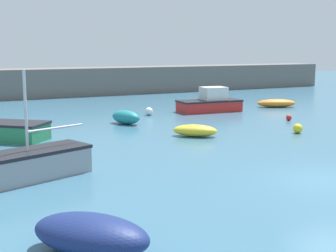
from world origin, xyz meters
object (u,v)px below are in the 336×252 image
object	(u,v)px
mooring_buoy_white	(149,111)
open_tender_yellow	(276,103)
motorboat_grey_hull	(210,103)
rowboat_blue_near	(91,234)
dinghy_near_pier	(126,117)
mooring_buoy_yellow	(298,128)
sailboat_short_mast	(28,165)
mooring_buoy_red	(289,118)
fishing_dinghy_green	(195,131)

from	to	relation	value
mooring_buoy_white	open_tender_yellow	bearing A→B (deg)	-2.28
open_tender_yellow	motorboat_grey_hull	world-z (taller)	motorboat_grey_hull
rowboat_blue_near	dinghy_near_pier	world-z (taller)	rowboat_blue_near
motorboat_grey_hull	mooring_buoy_yellow	bearing A→B (deg)	91.11
sailboat_short_mast	open_tender_yellow	size ratio (longest dim) A/B	1.45
mooring_buoy_yellow	rowboat_blue_near	bearing A→B (deg)	-147.41
open_tender_yellow	motorboat_grey_hull	distance (m)	5.95
rowboat_blue_near	mooring_buoy_yellow	world-z (taller)	rowboat_blue_near
sailboat_short_mast	rowboat_blue_near	size ratio (longest dim) A/B	1.51
rowboat_blue_near	motorboat_grey_hull	bearing A→B (deg)	100.92
sailboat_short_mast	mooring_buoy_white	world-z (taller)	sailboat_short_mast
sailboat_short_mast	mooring_buoy_red	bearing A→B (deg)	-178.89
rowboat_blue_near	mooring_buoy_red	xyz separation A→B (m)	(17.13, 12.94, -0.25)
motorboat_grey_hull	dinghy_near_pier	distance (m)	7.94
sailboat_short_mast	dinghy_near_pier	world-z (taller)	sailboat_short_mast
rowboat_blue_near	mooring_buoy_white	world-z (taller)	rowboat_blue_near
fishing_dinghy_green	motorboat_grey_hull	xyz separation A→B (m)	(5.89, 7.86, 0.32)
dinghy_near_pier	mooring_buoy_white	xyz separation A→B (m)	(2.79, 2.74, -0.14)
dinghy_near_pier	mooring_buoy_red	world-z (taller)	dinghy_near_pier
fishing_dinghy_green	rowboat_blue_near	bearing A→B (deg)	90.62
rowboat_blue_near	mooring_buoy_yellow	distance (m)	17.21
sailboat_short_mast	fishing_dinghy_green	bearing A→B (deg)	-173.89
mooring_buoy_red	mooring_buoy_yellow	xyz separation A→B (m)	(-2.63, -3.67, 0.08)
mooring_buoy_white	mooring_buoy_yellow	size ratio (longest dim) A/B	1.04
rowboat_blue_near	mooring_buoy_red	distance (m)	21.47
open_tender_yellow	mooring_buoy_white	bearing A→B (deg)	22.40
open_tender_yellow	dinghy_near_pier	size ratio (longest dim) A/B	1.37
fishing_dinghy_green	rowboat_blue_near	size ratio (longest dim) A/B	0.79
fishing_dinghy_green	mooring_buoy_white	distance (m)	8.20
fishing_dinghy_green	mooring_buoy_red	size ratio (longest dim) A/B	6.68
motorboat_grey_hull	mooring_buoy_red	bearing A→B (deg)	113.88
fishing_dinghy_green	open_tender_yellow	distance (m)	14.10
dinghy_near_pier	motorboat_grey_hull	bearing A→B (deg)	87.08
mooring_buoy_yellow	mooring_buoy_white	bearing A→B (deg)	113.25
dinghy_near_pier	mooring_buoy_yellow	size ratio (longest dim) A/B	4.52
mooring_buoy_red	dinghy_near_pier	bearing A→B (deg)	160.43
mooring_buoy_yellow	motorboat_grey_hull	bearing A→B (deg)	86.86
open_tender_yellow	dinghy_near_pier	world-z (taller)	dinghy_near_pier
motorboat_grey_hull	mooring_buoy_yellow	xyz separation A→B (m)	(-0.52, -9.58, -0.37)
sailboat_short_mast	mooring_buoy_white	bearing A→B (deg)	-148.61
sailboat_short_mast	rowboat_blue_near	xyz separation A→B (m)	(0.06, -6.72, -0.08)
dinghy_near_pier	mooring_buoy_red	distance (m)	10.24
dinghy_near_pier	mooring_buoy_red	size ratio (longest dim) A/B	6.45
rowboat_blue_near	motorboat_grey_hull	size ratio (longest dim) A/B	0.66
sailboat_short_mast	mooring_buoy_white	distance (m)	16.13
fishing_dinghy_green	rowboat_blue_near	distance (m)	14.29
rowboat_blue_near	mooring_buoy_red	size ratio (longest dim) A/B	8.49
mooring_buoy_yellow	sailboat_short_mast	bearing A→B (deg)	-170.07
motorboat_grey_hull	dinghy_near_pier	size ratio (longest dim) A/B	2.00
motorboat_grey_hull	dinghy_near_pier	bearing A→B (deg)	22.44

